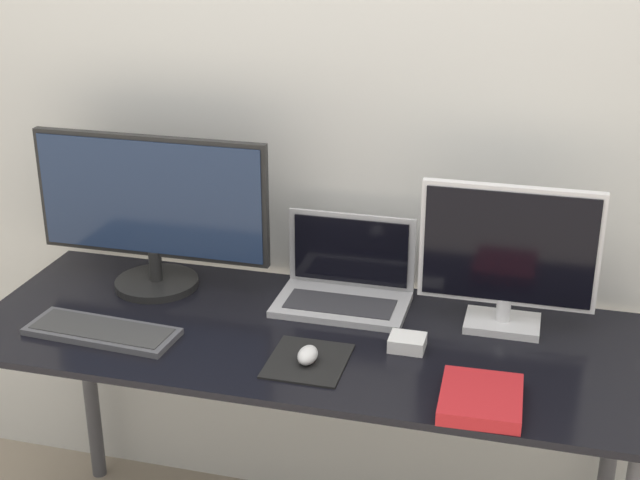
# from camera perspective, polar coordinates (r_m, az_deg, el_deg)

# --- Properties ---
(wall_back) EXTENTS (7.00, 0.05, 2.50)m
(wall_back) POSITION_cam_1_polar(r_m,az_deg,el_deg) (2.41, 1.48, 8.46)
(wall_back) COLOR silver
(wall_back) RESTS_ON ground_plane
(desk) EXTENTS (1.67, 0.65, 0.77)m
(desk) POSITION_cam_1_polar(r_m,az_deg,el_deg) (2.28, -0.96, -8.22)
(desk) COLOR black
(desk) RESTS_ON ground_plane
(monitor_left) EXTENTS (0.65, 0.23, 0.43)m
(monitor_left) POSITION_cam_1_polar(r_m,az_deg,el_deg) (2.43, -10.73, 1.91)
(monitor_left) COLOR black
(monitor_left) RESTS_ON desk
(monitor_right) EXTENTS (0.43, 0.13, 0.37)m
(monitor_right) POSITION_cam_1_polar(r_m,az_deg,el_deg) (2.22, 11.95, -0.98)
(monitor_right) COLOR silver
(monitor_right) RESTS_ON desk
(laptop) EXTENTS (0.35, 0.22, 0.22)m
(laptop) POSITION_cam_1_polar(r_m,az_deg,el_deg) (2.36, 1.64, -2.70)
(laptop) COLOR #ADADB2
(laptop) RESTS_ON desk
(keyboard) EXTENTS (0.39, 0.16, 0.02)m
(keyboard) POSITION_cam_1_polar(r_m,az_deg,el_deg) (2.28, -13.78, -5.70)
(keyboard) COLOR #4C4C51
(keyboard) RESTS_ON desk
(mousepad) EXTENTS (0.18, 0.20, 0.00)m
(mousepad) POSITION_cam_1_polar(r_m,az_deg,el_deg) (2.10, -0.79, -7.75)
(mousepad) COLOR black
(mousepad) RESTS_ON desk
(mouse) EXTENTS (0.05, 0.07, 0.04)m
(mouse) POSITION_cam_1_polar(r_m,az_deg,el_deg) (2.08, -0.80, -7.38)
(mouse) COLOR silver
(mouse) RESTS_ON mousepad
(book) EXTENTS (0.18, 0.21, 0.03)m
(book) POSITION_cam_1_polar(r_m,az_deg,el_deg) (1.96, 10.26, -9.98)
(book) COLOR red
(book) RESTS_ON desk
(power_brick) EXTENTS (0.09, 0.07, 0.03)m
(power_brick) POSITION_cam_1_polar(r_m,az_deg,el_deg) (2.16, 5.61, -6.56)
(power_brick) COLOR white
(power_brick) RESTS_ON desk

